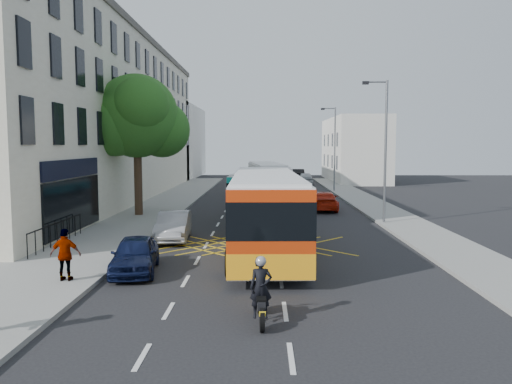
{
  "coord_description": "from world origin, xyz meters",
  "views": [
    {
      "loc": [
        -0.61,
        -16.29,
        4.53
      ],
      "look_at": [
        -0.96,
        8.56,
        2.2
      ],
      "focal_mm": 35.0,
      "sensor_mm": 36.0,
      "label": 1
    }
  ],
  "objects_px": {
    "lamp_far": "(334,144)",
    "distant_car_dark": "(298,174)",
    "motorbike": "(261,291)",
    "parked_car_blue": "(135,255)",
    "distant_car_silver": "(305,178)",
    "bus_far": "(267,179)",
    "bus_mid": "(265,191)",
    "bus_near": "(266,211)",
    "pedestrian_far": "(66,255)",
    "lamp_near": "(384,144)",
    "parked_car_silver": "(174,226)",
    "red_hatchback": "(324,201)",
    "street_tree": "(136,117)",
    "distant_car_grey": "(259,179)"
  },
  "relations": [
    {
      "from": "lamp_far",
      "to": "bus_near",
      "type": "xyz_separation_m",
      "value": [
        -6.69,
        -27.39,
        -2.84
      ]
    },
    {
      "from": "red_hatchback",
      "to": "parked_car_blue",
      "type": "bearing_deg",
      "value": 65.63
    },
    {
      "from": "bus_mid",
      "to": "distant_car_dark",
      "type": "height_order",
      "value": "bus_mid"
    },
    {
      "from": "red_hatchback",
      "to": "pedestrian_far",
      "type": "height_order",
      "value": "pedestrian_far"
    },
    {
      "from": "motorbike",
      "to": "distant_car_silver",
      "type": "relative_size",
      "value": 0.46
    },
    {
      "from": "bus_mid",
      "to": "parked_car_blue",
      "type": "distance_m",
      "value": 15.88
    },
    {
      "from": "parked_car_blue",
      "to": "distant_car_grey",
      "type": "xyz_separation_m",
      "value": [
        4.16,
        40.08,
        -0.02
      ]
    },
    {
      "from": "parked_car_blue",
      "to": "distant_car_silver",
      "type": "relative_size",
      "value": 0.9
    },
    {
      "from": "motorbike",
      "to": "parked_car_blue",
      "type": "xyz_separation_m",
      "value": [
        -4.52,
        4.99,
        -0.17
      ]
    },
    {
      "from": "lamp_near",
      "to": "bus_mid",
      "type": "relative_size",
      "value": 0.76
    },
    {
      "from": "bus_near",
      "to": "distant_car_grey",
      "type": "height_order",
      "value": "bus_near"
    },
    {
      "from": "bus_mid",
      "to": "bus_far",
      "type": "xyz_separation_m",
      "value": [
        0.23,
        11.03,
        0.04
      ]
    },
    {
      "from": "parked_car_blue",
      "to": "motorbike",
      "type": "bearing_deg",
      "value": -55.26
    },
    {
      "from": "lamp_near",
      "to": "distant_car_dark",
      "type": "xyz_separation_m",
      "value": [
        -2.17,
        37.71,
        -3.91
      ]
    },
    {
      "from": "bus_near",
      "to": "distant_car_dark",
      "type": "height_order",
      "value": "bus_near"
    },
    {
      "from": "lamp_far",
      "to": "bus_mid",
      "type": "distance_m",
      "value": 17.36
    },
    {
      "from": "motorbike",
      "to": "street_tree",
      "type": "bearing_deg",
      "value": 109.72
    },
    {
      "from": "bus_near",
      "to": "distant_car_dark",
      "type": "bearing_deg",
      "value": 83.0
    },
    {
      "from": "bus_mid",
      "to": "red_hatchback",
      "type": "distance_m",
      "value": 4.75
    },
    {
      "from": "bus_far",
      "to": "pedestrian_far",
      "type": "relative_size",
      "value": 6.31
    },
    {
      "from": "motorbike",
      "to": "pedestrian_far",
      "type": "height_order",
      "value": "pedestrian_far"
    },
    {
      "from": "red_hatchback",
      "to": "distant_car_silver",
      "type": "bearing_deg",
      "value": -88.93
    },
    {
      "from": "bus_far",
      "to": "distant_car_silver",
      "type": "bearing_deg",
      "value": 65.53
    },
    {
      "from": "lamp_near",
      "to": "motorbike",
      "type": "height_order",
      "value": "lamp_near"
    },
    {
      "from": "red_hatchback",
      "to": "distant_car_dark",
      "type": "bearing_deg",
      "value": -88.01
    },
    {
      "from": "parked_car_silver",
      "to": "red_hatchback",
      "type": "relative_size",
      "value": 0.92
    },
    {
      "from": "lamp_far",
      "to": "parked_car_blue",
      "type": "relative_size",
      "value": 2.11
    },
    {
      "from": "bus_far",
      "to": "distant_car_grey",
      "type": "relative_size",
      "value": 2.41
    },
    {
      "from": "bus_mid",
      "to": "parked_car_blue",
      "type": "relative_size",
      "value": 2.79
    },
    {
      "from": "bus_near",
      "to": "parked_car_silver",
      "type": "relative_size",
      "value": 2.9
    },
    {
      "from": "lamp_far",
      "to": "red_hatchback",
      "type": "bearing_deg",
      "value": -100.63
    },
    {
      "from": "bus_mid",
      "to": "bus_far",
      "type": "height_order",
      "value": "bus_far"
    },
    {
      "from": "lamp_near",
      "to": "pedestrian_far",
      "type": "height_order",
      "value": "lamp_near"
    },
    {
      "from": "distant_car_silver",
      "to": "parked_car_silver",
      "type": "bearing_deg",
      "value": 76.09
    },
    {
      "from": "lamp_far",
      "to": "motorbike",
      "type": "xyz_separation_m",
      "value": [
        -6.86,
        -35.85,
        -3.8
      ]
    },
    {
      "from": "street_tree",
      "to": "motorbike",
      "type": "bearing_deg",
      "value": -67.36
    },
    {
      "from": "lamp_far",
      "to": "street_tree",
      "type": "bearing_deg",
      "value": -130.81
    },
    {
      "from": "bus_near",
      "to": "pedestrian_far",
      "type": "relative_size",
      "value": 7.04
    },
    {
      "from": "lamp_far",
      "to": "distant_car_grey",
      "type": "xyz_separation_m",
      "value": [
        -7.22,
        9.22,
        -4.0
      ]
    },
    {
      "from": "street_tree",
      "to": "bus_near",
      "type": "distance_m",
      "value": 13.85
    },
    {
      "from": "bus_mid",
      "to": "lamp_near",
      "type": "bearing_deg",
      "value": -21.57
    },
    {
      "from": "lamp_far",
      "to": "distant_car_dark",
      "type": "xyz_separation_m",
      "value": [
        -2.17,
        17.71,
        -3.91
      ]
    },
    {
      "from": "bus_far",
      "to": "parked_car_blue",
      "type": "relative_size",
      "value": 2.85
    },
    {
      "from": "street_tree",
      "to": "red_hatchback",
      "type": "height_order",
      "value": "street_tree"
    },
    {
      "from": "lamp_far",
      "to": "bus_far",
      "type": "height_order",
      "value": "lamp_far"
    },
    {
      "from": "distant_car_silver",
      "to": "bus_far",
      "type": "bearing_deg",
      "value": 73.02
    },
    {
      "from": "motorbike",
      "to": "distant_car_dark",
      "type": "distance_m",
      "value": 53.77
    },
    {
      "from": "motorbike",
      "to": "distant_car_grey",
      "type": "distance_m",
      "value": 45.07
    },
    {
      "from": "parked_car_blue",
      "to": "bus_near",
      "type": "bearing_deg",
      "value": 29.18
    },
    {
      "from": "street_tree",
      "to": "red_hatchback",
      "type": "xyz_separation_m",
      "value": [
        12.16,
        3.45,
        -5.64
      ]
    }
  ]
}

